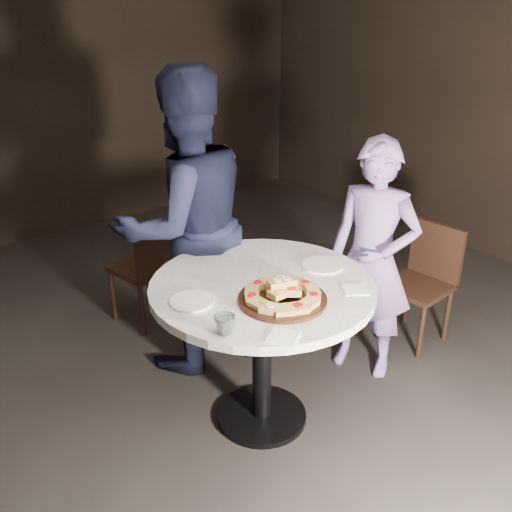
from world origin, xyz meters
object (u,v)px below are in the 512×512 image
(focaccia_pile, at_px, (283,292))
(water_glass, at_px, (225,325))
(chair_far, at_px, (150,263))
(diner_teal, at_px, (372,261))
(serving_board, at_px, (282,299))
(diner_navy, at_px, (186,226))
(table, at_px, (262,311))
(chair_right, at_px, (425,275))

(focaccia_pile, relative_size, water_glass, 4.16)
(chair_far, relative_size, diner_teal, 0.56)
(serving_board, height_order, diner_teal, diner_teal)
(diner_navy, bearing_deg, diner_teal, 140.94)
(table, height_order, diner_teal, diner_teal)
(focaccia_pile, bearing_deg, chair_far, 87.12)
(serving_board, bearing_deg, focaccia_pile, 37.34)
(chair_right, distance_m, diner_teal, 0.62)
(serving_board, height_order, chair_far, serving_board)
(chair_far, bearing_deg, table, 77.57)
(serving_board, xyz_separation_m, water_glass, (-0.37, -0.06, 0.03))
(chair_right, height_order, diner_teal, diner_teal)
(table, xyz_separation_m, chair_right, (1.38, 0.00, -0.23))
(table, distance_m, diner_navy, 0.77)
(serving_board, distance_m, focaccia_pile, 0.04)
(water_glass, xyz_separation_m, diner_teal, (1.23, 0.25, -0.16))
(serving_board, relative_size, water_glass, 4.60)
(chair_far, distance_m, diner_teal, 1.51)
(focaccia_pile, relative_size, chair_right, 0.48)
(serving_board, distance_m, diner_navy, 0.94)
(focaccia_pile, height_order, diner_navy, diner_navy)
(chair_far, bearing_deg, serving_board, 76.28)
(table, xyz_separation_m, water_glass, (-0.41, -0.26, 0.20))
(focaccia_pile, relative_size, diner_teal, 0.26)
(focaccia_pile, height_order, water_glass, focaccia_pile)
(table, xyz_separation_m, diner_navy, (0.02, 0.74, 0.22))
(chair_far, distance_m, chair_right, 1.84)
(table, xyz_separation_m, focaccia_pile, (-0.04, -0.20, 0.20))
(diner_navy, bearing_deg, water_glass, 70.70)
(chair_right, bearing_deg, water_glass, -86.39)
(water_glass, xyz_separation_m, chair_far, (0.45, 1.52, -0.41))
(water_glass, distance_m, diner_teal, 1.26)
(serving_board, relative_size, diner_navy, 0.23)
(diner_navy, bearing_deg, serving_board, 90.39)
(table, bearing_deg, diner_navy, 88.36)
(focaccia_pile, xyz_separation_m, chair_far, (0.07, 1.46, -0.42))
(serving_board, xyz_separation_m, diner_teal, (0.86, 0.19, -0.13))
(table, distance_m, serving_board, 0.26)
(focaccia_pile, distance_m, diner_teal, 0.89)
(diner_teal, bearing_deg, table, -114.39)
(table, bearing_deg, chair_right, 0.08)
(serving_board, bearing_deg, diner_navy, 86.34)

